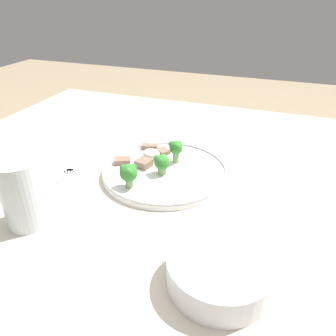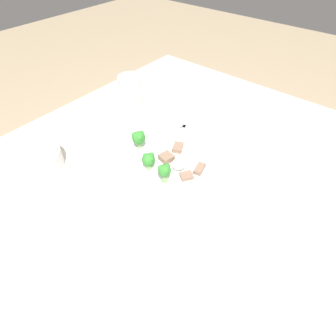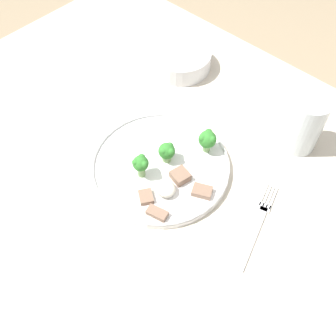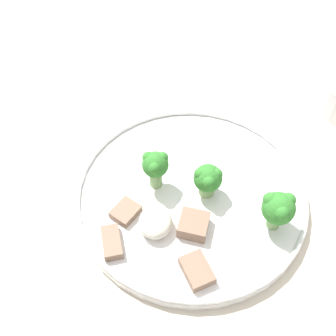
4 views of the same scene
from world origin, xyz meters
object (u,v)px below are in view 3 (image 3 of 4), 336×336
object	(u,v)px
dinner_plate	(159,165)
cream_bowl	(180,60)
drinking_glass	(304,126)
fork	(257,226)

from	to	relation	value
dinner_plate	cream_bowl	size ratio (longest dim) A/B	1.86
cream_bowl	drinking_glass	size ratio (longest dim) A/B	1.20
fork	drinking_glass	world-z (taller)	drinking_glass
drinking_glass	cream_bowl	bearing A→B (deg)	177.18
fork	cream_bowl	size ratio (longest dim) A/B	1.26
dinner_plate	cream_bowl	world-z (taller)	cream_bowl
cream_bowl	fork	bearing A→B (deg)	-30.62
cream_bowl	drinking_glass	bearing A→B (deg)	-2.82
dinner_plate	cream_bowl	bearing A→B (deg)	124.03
cream_bowl	drinking_glass	xyz separation A→B (m)	(0.36, -0.02, 0.03)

